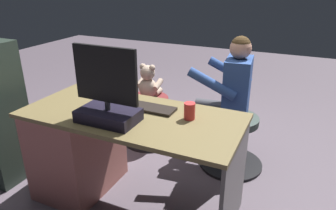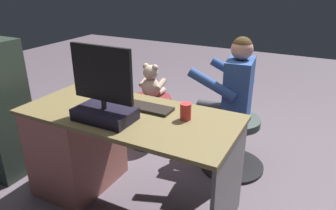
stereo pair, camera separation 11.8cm
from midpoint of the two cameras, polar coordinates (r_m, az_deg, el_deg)
ground_plane at (r=2.82m, az=-2.49°, el=-11.78°), size 10.00×10.00×0.00m
desk at (r=2.49m, az=-15.53°, el=-7.09°), size 1.49×0.68×0.73m
monitor at (r=1.99m, az=-12.64°, el=0.78°), size 0.43×0.23×0.48m
keyboard at (r=2.18m, az=-5.61°, el=-0.42°), size 0.42×0.14×0.02m
computer_mouse at (r=2.34m, az=-12.45°, el=0.95°), size 0.06×0.10×0.04m
cup at (r=2.00m, az=2.25°, el=-1.12°), size 0.07×0.07×0.11m
tv_remote at (r=2.27m, az=-14.21°, el=-0.12°), size 0.08×0.16×0.02m
office_chair_teddy at (r=3.17m, az=-4.59°, el=-2.26°), size 0.53×0.53×0.47m
teddy_bear at (r=3.05m, az=-4.69°, el=4.02°), size 0.24×0.24×0.34m
visitor_chair at (r=2.81m, az=10.46°, el=-6.16°), size 0.56×0.56×0.47m
person at (r=2.66m, az=9.18°, el=2.22°), size 0.57×0.51×1.16m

